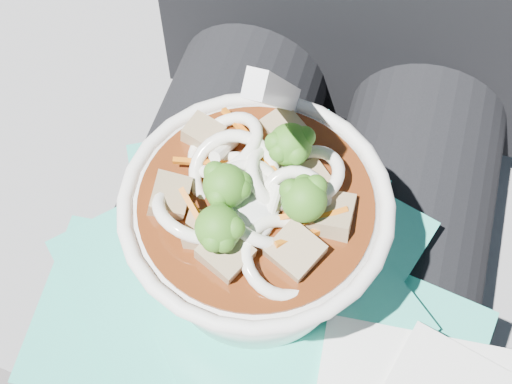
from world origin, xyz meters
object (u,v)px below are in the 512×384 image
(lap, at_px, (273,323))
(person_body, at_px, (305,202))
(stone_ledge, at_px, (301,293))
(udon_bowl, at_px, (256,227))
(plastic_bag, at_px, (270,313))

(lap, distance_m, person_body, 0.10)
(stone_ledge, xyz_separation_m, udon_bowl, (-0.01, -0.15, 0.43))
(person_body, relative_size, udon_bowl, 4.90)
(stone_ledge, relative_size, udon_bowl, 5.04)
(person_body, distance_m, udon_bowl, 0.14)
(stone_ledge, relative_size, lap, 2.08)
(lap, distance_m, udon_bowl, 0.14)
(lap, height_order, person_body, person_body)
(plastic_bag, xyz_separation_m, udon_bowl, (-0.02, 0.03, 0.06))
(stone_ledge, height_order, lap, lap)
(person_body, xyz_separation_m, plastic_bag, (0.00, -0.11, 0.05))
(person_body, bearing_deg, lap, -90.00)
(person_body, bearing_deg, stone_ledge, 90.00)
(lap, xyz_separation_m, udon_bowl, (-0.01, 0.00, 0.14))
(plastic_bag, bearing_deg, person_body, 91.41)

